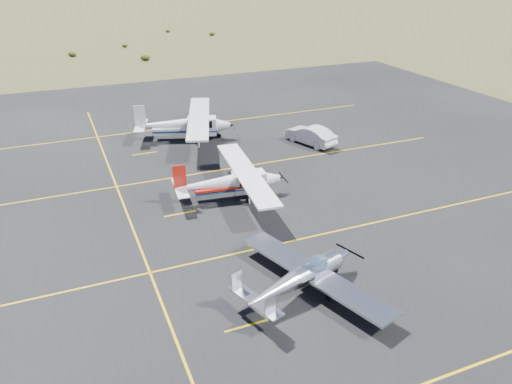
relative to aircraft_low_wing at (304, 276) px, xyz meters
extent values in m
plane|color=#383D1C|center=(-0.37, 2.32, -0.93)|extent=(1600.00, 1600.00, 0.00)
cube|color=black|center=(-0.37, 9.32, -0.93)|extent=(72.00, 72.00, 0.02)
cube|color=silver|center=(0.63, 0.21, -0.19)|extent=(4.14, 8.91, 0.12)
ellipsoid|color=#99BFD8|center=(0.63, 0.21, 0.28)|extent=(1.83, 1.39, 0.81)
cube|color=silver|center=(-2.85, -0.93, 0.09)|extent=(1.58, 3.04, 0.06)
cube|color=silver|center=(-2.65, -2.01, 0.53)|extent=(0.54, 0.23, 0.99)
cube|color=silver|center=(-3.33, 0.05, 0.53)|extent=(0.54, 0.23, 0.99)
cylinder|color=black|center=(2.13, 0.70, -0.75)|extent=(0.35, 0.19, 0.34)
cylinder|color=black|center=(0.81, -0.98, -0.72)|extent=(0.41, 0.23, 0.40)
cylinder|color=black|center=(0.07, 1.27, -0.72)|extent=(0.41, 0.23, 0.40)
cube|color=white|center=(1.47, 10.58, 0.07)|extent=(2.19, 1.31, 1.28)
cube|color=white|center=(1.28, 10.60, 0.74)|extent=(2.57, 10.54, 0.13)
cube|color=black|center=(1.47, 10.58, 0.34)|extent=(1.63, 1.28, 0.52)
cube|color=red|center=(0.25, 10.71, -0.02)|extent=(4.84, 1.60, 0.17)
cube|color=red|center=(-2.96, 11.05, 0.98)|extent=(0.81, 0.15, 1.52)
cube|color=white|center=(-2.96, 11.05, 0.22)|extent=(1.03, 3.09, 0.06)
cylinder|color=black|center=(2.70, 10.44, -0.75)|extent=(0.35, 0.13, 0.34)
cylinder|color=black|center=(1.08, 9.61, -0.71)|extent=(0.43, 0.17, 0.42)
cylinder|color=black|center=(1.30, 11.60, -0.71)|extent=(0.43, 0.17, 0.42)
cube|color=silver|center=(1.92, 22.41, 0.22)|extent=(2.66, 1.92, 1.47)
cube|color=silver|center=(1.71, 22.47, 0.98)|extent=(5.27, 11.89, 0.15)
cube|color=black|center=(1.92, 22.41, 0.52)|extent=(2.05, 1.76, 0.60)
cube|color=silver|center=(0.57, 22.84, 0.11)|extent=(5.56, 2.87, 0.20)
cube|color=silver|center=(-2.94, 23.97, 1.25)|extent=(0.90, 0.36, 1.74)
cube|color=silver|center=(-2.94, 23.97, 0.38)|extent=(1.84, 3.56, 0.07)
cylinder|color=black|center=(3.26, 21.97, -0.73)|extent=(0.41, 0.22, 0.39)
cylinder|color=black|center=(1.26, 21.42, -0.68)|extent=(0.50, 0.28, 0.48)
cylinder|color=black|center=(1.96, 23.59, -0.68)|extent=(0.50, 0.28, 0.48)
imported|color=silver|center=(9.85, 17.76, -0.16)|extent=(3.10, 4.89, 1.52)
camera|label=1|loc=(-9.42, -16.78, 13.48)|focal=35.00mm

